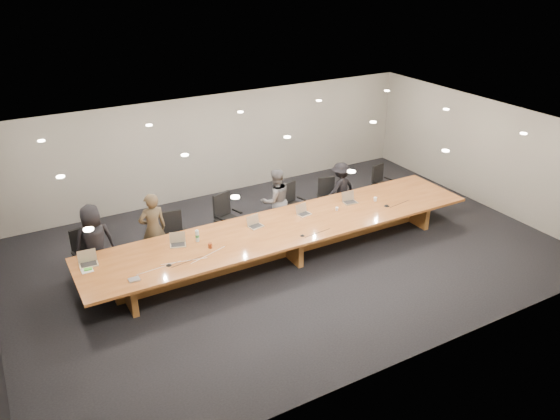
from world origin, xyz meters
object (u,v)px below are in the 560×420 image
Objects in this scene: chair_far_left at (88,254)px; chair_left at (175,235)px; laptop_e at (350,198)px; mic_left at (169,265)px; amber_mug at (210,246)px; mic_center at (302,235)px; person_b at (153,229)px; chair_mid_right at (294,204)px; laptop_a at (88,259)px; av_box at (134,280)px; laptop_d at (304,210)px; water_bottle at (197,236)px; mic_right at (387,205)px; chair_far_right at (383,183)px; laptop_b at (178,240)px; chair_right at (328,198)px; person_c at (276,200)px; paper_cup_far at (375,199)px; conference_table at (287,235)px; paper_cup_near at (337,209)px; chair_mid_left at (229,217)px; person_a at (95,243)px; person_d at (340,188)px; laptop_c at (256,222)px.

chair_far_left is 1.85m from chair_left.
mic_left is (-4.73, -0.64, -0.12)m from laptop_e.
mic_center is at bearing -14.11° from amber_mug.
person_b is 15.80× the size of mic_center.
chair_mid_right is at bearing 26.74° from amber_mug.
laptop_a is 1.14m from av_box.
mic_center is (-0.57, -0.86, -0.11)m from laptop_d.
av_box is (-1.56, -0.82, -0.11)m from water_bottle.
chair_far_left is 8.04× the size of mic_right.
laptop_e is at bearing -161.84° from chair_far_right.
chair_far_right reaches higher than laptop_b.
chair_left is at bearing 93.14° from laptop_b.
mic_left is (-4.74, -1.58, 0.25)m from chair_right.
person_b is at bearing 170.67° from chair_far_right.
laptop_a is (-7.93, -0.92, 0.38)m from chair_far_right.
mic_right is at bearing -138.14° from chair_far_right.
paper_cup_far is at bearing 152.56° from person_c.
conference_table is 109.58× the size of paper_cup_near.
chair_mid_left is 0.70× the size of person_a.
laptop_e is (6.07, -0.13, -0.01)m from laptop_a.
chair_mid_left reaches higher than chair_left.
chair_far_right is 5.83m from amber_mug.
av_box is at bearing -176.79° from chair_far_right.
person_a is at bearing 166.71° from chair_mid_left.
person_b is (-3.62, -0.19, 0.30)m from chair_mid_right.
chair_left reaches higher than chair_far_right.
chair_far_right is 1.82m from paper_cup_far.
chair_far_left is at bearing 147.83° from amber_mug.
person_b is 4.75× the size of laptop_a.
person_d is 4.01× the size of laptop_a.
chair_mid_left is at bearing 159.43° from paper_cup_far.
water_bottle is at bearing 171.21° from laptop_d.
amber_mug is at bearing -44.56° from chair_far_left.
chair_mid_left is at bearing 49.64° from laptop_b.
laptop_c is 3.25× the size of paper_cup_far.
person_c is (2.56, 0.04, 0.26)m from chair_left.
chair_mid_left reaches higher than av_box.
chair_left reaches higher than mic_center.
water_bottle reaches higher than conference_table.
person_d is at bearing 20.72° from laptop_d.
chair_far_right is 2.17m from laptop_e.
chair_far_right is 2.05m from mic_right.
chair_mid_left is 3.73m from mic_right.
av_box is at bearing -162.57° from chair_mid_left.
mic_left is at bearing -178.29° from laptop_d.
person_d is 4.22× the size of laptop_e.
av_box is at bearing -126.07° from laptop_b.
person_d is 5.35m from mic_left.
laptop_c is at bearing -96.66° from chair_mid_left.
mic_right is (3.18, -0.57, -0.11)m from laptop_c.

